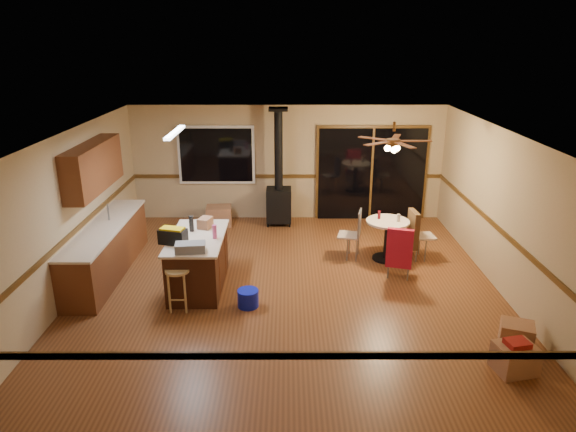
{
  "coord_description": "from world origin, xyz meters",
  "views": [
    {
      "loc": [
        -0.01,
        -7.84,
        3.99
      ],
      "look_at": [
        0.0,
        0.3,
        1.15
      ],
      "focal_mm": 32.0,
      "sensor_mm": 36.0,
      "label": 1
    }
  ],
  "objects_px": {
    "toolbox_grey": "(190,247)",
    "dining_table": "(387,233)",
    "blue_bucket": "(248,298)",
    "box_corner_b": "(516,335)",
    "toolbox_black": "(173,236)",
    "bar_stool": "(179,289)",
    "wood_stove": "(279,193)",
    "chair_near": "(400,248)",
    "box_under_window": "(219,216)",
    "chair_left": "(355,229)",
    "kitchen_island": "(198,261)",
    "box_corner_a": "(515,358)",
    "chair_right": "(415,229)"
  },
  "relations": [
    {
      "from": "toolbox_grey",
      "to": "dining_table",
      "type": "bearing_deg",
      "value": 27.45
    },
    {
      "from": "blue_bucket",
      "to": "dining_table",
      "type": "height_order",
      "value": "dining_table"
    },
    {
      "from": "box_corner_b",
      "to": "blue_bucket",
      "type": "bearing_deg",
      "value": 163.45
    },
    {
      "from": "toolbox_black",
      "to": "bar_stool",
      "type": "bearing_deg",
      "value": -74.0
    },
    {
      "from": "dining_table",
      "to": "box_corner_b",
      "type": "xyz_separation_m",
      "value": [
        1.24,
        -2.91,
        -0.35
      ]
    },
    {
      "from": "wood_stove",
      "to": "chair_near",
      "type": "height_order",
      "value": "wood_stove"
    },
    {
      "from": "toolbox_grey",
      "to": "box_under_window",
      "type": "xyz_separation_m",
      "value": [
        -0.05,
        3.62,
        -0.75
      ]
    },
    {
      "from": "bar_stool",
      "to": "dining_table",
      "type": "distance_m",
      "value": 4.01
    },
    {
      "from": "toolbox_grey",
      "to": "chair_near",
      "type": "distance_m",
      "value": 3.52
    },
    {
      "from": "toolbox_black",
      "to": "chair_left",
      "type": "xyz_separation_m",
      "value": [
        3.08,
        1.48,
        -0.43
      ]
    },
    {
      "from": "dining_table",
      "to": "chair_left",
      "type": "bearing_deg",
      "value": 172.78
    },
    {
      "from": "kitchen_island",
      "to": "box_corner_a",
      "type": "relative_size",
      "value": 3.51
    },
    {
      "from": "chair_right",
      "to": "wood_stove",
      "type": "bearing_deg",
      "value": 143.34
    },
    {
      "from": "dining_table",
      "to": "chair_near",
      "type": "bearing_deg",
      "value": -86.76
    },
    {
      "from": "toolbox_grey",
      "to": "chair_left",
      "type": "height_order",
      "value": "toolbox_grey"
    },
    {
      "from": "box_under_window",
      "to": "box_corner_a",
      "type": "distance_m",
      "value": 6.91
    },
    {
      "from": "toolbox_black",
      "to": "box_under_window",
      "type": "relative_size",
      "value": 0.78
    },
    {
      "from": "dining_table",
      "to": "box_corner_b",
      "type": "relative_size",
      "value": 1.89
    },
    {
      "from": "box_corner_a",
      "to": "chair_left",
      "type": "bearing_deg",
      "value": 114.19
    },
    {
      "from": "toolbox_black",
      "to": "chair_right",
      "type": "relative_size",
      "value": 0.61
    },
    {
      "from": "blue_bucket",
      "to": "chair_left",
      "type": "xyz_separation_m",
      "value": [
        1.88,
        1.88,
        0.45
      ]
    },
    {
      "from": "box_corner_a",
      "to": "chair_near",
      "type": "bearing_deg",
      "value": 110.01
    },
    {
      "from": "blue_bucket",
      "to": "wood_stove",
      "type": "bearing_deg",
      "value": 83.53
    },
    {
      "from": "bar_stool",
      "to": "box_under_window",
      "type": "height_order",
      "value": "bar_stool"
    },
    {
      "from": "chair_near",
      "to": "chair_right",
      "type": "relative_size",
      "value": 1.0
    },
    {
      "from": "blue_bucket",
      "to": "dining_table",
      "type": "xyz_separation_m",
      "value": [
        2.48,
        1.8,
        0.39
      ]
    },
    {
      "from": "toolbox_grey",
      "to": "kitchen_island",
      "type": "bearing_deg",
      "value": 91.06
    },
    {
      "from": "toolbox_black",
      "to": "bar_stool",
      "type": "relative_size",
      "value": 0.63
    },
    {
      "from": "chair_near",
      "to": "box_under_window",
      "type": "xyz_separation_m",
      "value": [
        -3.44,
        2.76,
        -0.38
      ]
    },
    {
      "from": "kitchen_island",
      "to": "chair_right",
      "type": "relative_size",
      "value": 2.4
    },
    {
      "from": "chair_left",
      "to": "toolbox_grey",
      "type": "bearing_deg",
      "value": -146.57
    },
    {
      "from": "wood_stove",
      "to": "chair_near",
      "type": "xyz_separation_m",
      "value": [
        2.1,
        -2.82,
        -0.13
      ]
    },
    {
      "from": "toolbox_grey",
      "to": "bar_stool",
      "type": "distance_m",
      "value": 0.68
    },
    {
      "from": "kitchen_island",
      "to": "toolbox_black",
      "type": "relative_size",
      "value": 3.95
    },
    {
      "from": "dining_table",
      "to": "box_corner_b",
      "type": "distance_m",
      "value": 3.18
    },
    {
      "from": "chair_near",
      "to": "box_corner_a",
      "type": "height_order",
      "value": "chair_near"
    },
    {
      "from": "wood_stove",
      "to": "box_corner_a",
      "type": "distance_m",
      "value": 6.23
    },
    {
      "from": "toolbox_black",
      "to": "chair_near",
      "type": "distance_m",
      "value": 3.78
    },
    {
      "from": "chair_right",
      "to": "box_corner_a",
      "type": "height_order",
      "value": "chair_right"
    },
    {
      "from": "chair_near",
      "to": "chair_right",
      "type": "xyz_separation_m",
      "value": [
        0.47,
        0.91,
        0.0
      ]
    },
    {
      "from": "toolbox_grey",
      "to": "box_corner_b",
      "type": "distance_m",
      "value": 4.8
    },
    {
      "from": "kitchen_island",
      "to": "chair_left",
      "type": "height_order",
      "value": "chair_left"
    },
    {
      "from": "kitchen_island",
      "to": "wood_stove",
      "type": "bearing_deg",
      "value": 66.91
    },
    {
      "from": "toolbox_grey",
      "to": "chair_right",
      "type": "distance_m",
      "value": 4.26
    },
    {
      "from": "box_corner_a",
      "to": "box_corner_b",
      "type": "bearing_deg",
      "value": 65.19
    },
    {
      "from": "wood_stove",
      "to": "chair_left",
      "type": "bearing_deg",
      "value": -52.11
    },
    {
      "from": "chair_right",
      "to": "chair_near",
      "type": "bearing_deg",
      "value": -117.24
    },
    {
      "from": "kitchen_island",
      "to": "box_corner_a",
      "type": "height_order",
      "value": "kitchen_island"
    },
    {
      "from": "chair_left",
      "to": "toolbox_black",
      "type": "bearing_deg",
      "value": -154.38
    },
    {
      "from": "bar_stool",
      "to": "chair_left",
      "type": "bearing_deg",
      "value": 33.8
    }
  ]
}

